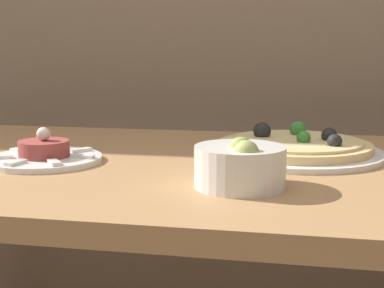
# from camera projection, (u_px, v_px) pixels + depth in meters

# --- Properties ---
(dining_table) EXTENTS (1.40, 0.74, 0.72)m
(dining_table) POSITION_uv_depth(u_px,v_px,m) (194.00, 211.00, 1.00)
(dining_table) COLOR #AD7F51
(dining_table) RESTS_ON ground_plane
(pizza_plate) EXTENTS (0.34, 0.34, 0.06)m
(pizza_plate) POSITION_uv_depth(u_px,v_px,m) (294.00, 147.00, 1.04)
(pizza_plate) COLOR white
(pizza_plate) RESTS_ON dining_table
(tartare_plate) EXTENTS (0.21, 0.21, 0.06)m
(tartare_plate) POSITION_uv_depth(u_px,v_px,m) (44.00, 155.00, 0.97)
(tartare_plate) COLOR white
(tartare_plate) RESTS_ON dining_table
(small_bowl) EXTENTS (0.14, 0.14, 0.08)m
(small_bowl) POSITION_uv_depth(u_px,v_px,m) (240.00, 165.00, 0.79)
(small_bowl) COLOR white
(small_bowl) RESTS_ON dining_table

